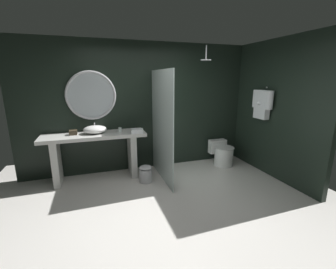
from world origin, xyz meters
name	(u,v)px	position (x,y,z in m)	size (l,w,h in m)	color
ground_plane	(172,213)	(0.00, 0.00, 0.00)	(5.76, 5.76, 0.00)	silver
back_wall_panel	(142,107)	(0.00, 1.90, 1.30)	(4.80, 0.10, 2.60)	black
side_wall_right	(274,110)	(2.35, 0.76, 1.30)	(0.10, 2.47, 2.60)	black
vanity_counter	(95,149)	(-0.97, 1.55, 0.60)	(1.86, 0.55, 0.89)	silver
vessel_sink	(95,129)	(-0.95, 1.58, 0.97)	(0.42, 0.35, 0.17)	white
tumbler_cup	(120,130)	(-0.51, 1.53, 0.94)	(0.07, 0.07, 0.09)	silver
tissue_box	(73,132)	(-1.33, 1.60, 0.93)	(0.13, 0.13, 0.08)	#3D3323
round_wall_mirror	(91,96)	(-0.97, 1.81, 1.57)	(0.92, 0.05, 0.92)	silver
shower_glass_panel	(162,127)	(0.22, 1.20, 1.02)	(0.02, 1.29, 2.04)	silver
rain_shower_head	(206,59)	(1.19, 1.41, 2.25)	(0.20, 0.20, 0.28)	silver
hanging_bathrobe	(262,103)	(2.21, 0.93, 1.42)	(0.20, 0.51, 0.63)	silver
toilet	(222,154)	(1.71, 1.45, 0.25)	(0.42, 0.60, 0.51)	white
waste_bin	(146,174)	(-0.12, 1.13, 0.16)	(0.23, 0.23, 0.32)	silver
folded_hand_towel	(137,131)	(-0.20, 1.38, 0.93)	(0.21, 0.19, 0.07)	white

